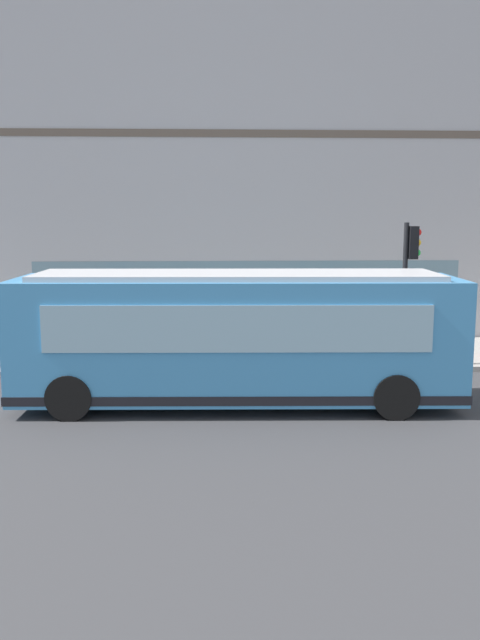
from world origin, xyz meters
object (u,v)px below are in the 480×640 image
city_bus_nearside (236,339)px  pedestrian_by_light_pole (14,316)px  traffic_light_near_corner (409,266)px  pedestrian_near_building_entrance (417,312)px

city_bus_nearside → pedestrian_by_light_pole: (5.88, 6.71, -0.35)m
traffic_light_near_corner → pedestrian_by_light_pole: bearing=77.3°
pedestrian_by_light_pole → city_bus_nearside: bearing=-131.3°
pedestrian_near_building_entrance → city_bus_nearside: bearing=136.1°
city_bus_nearside → pedestrian_near_building_entrance: city_bus_nearside is taller
pedestrian_by_light_pole → pedestrian_near_building_entrance: 12.94m
city_bus_nearside → pedestrian_near_building_entrance: bearing=-43.9°
city_bus_nearside → traffic_light_near_corner: bearing=-56.6°
traffic_light_near_corner → pedestrian_near_building_entrance: bearing=-21.9°
city_bus_nearside → pedestrian_by_light_pole: 8.93m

